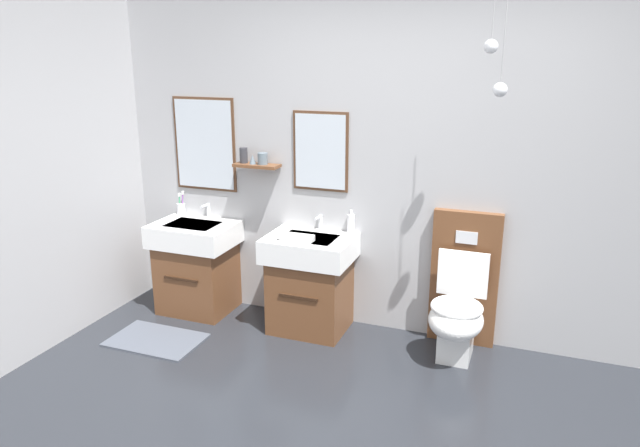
{
  "coord_description": "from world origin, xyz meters",
  "views": [
    {
      "loc": [
        0.88,
        -2.44,
        2.08
      ],
      "look_at": [
        -0.58,
        1.4,
        0.87
      ],
      "focal_mm": 33.12,
      "sensor_mm": 36.0,
      "label": 1
    }
  ],
  "objects": [
    {
      "name": "wall_back",
      "position": [
        -0.01,
        1.74,
        1.26
      ],
      "size": [
        4.9,
        0.58,
        2.52
      ],
      "color": "#A8A8AA",
      "rests_on": "ground"
    },
    {
      "name": "bath_mat",
      "position": [
        -1.68,
        0.84,
        0.01
      ],
      "size": [
        0.68,
        0.44,
        0.01
      ],
      "primitive_type": "cube",
      "color": "#474C56",
      "rests_on": "ground"
    },
    {
      "name": "vanity_sink_left",
      "position": [
        -1.68,
        1.45,
        0.4
      ],
      "size": [
        0.65,
        0.52,
        0.75
      ],
      "color": "brown",
      "rests_on": "ground"
    },
    {
      "name": "tap_on_left_sink",
      "position": [
        -1.68,
        1.65,
        0.82
      ],
      "size": [
        0.03,
        0.13,
        0.11
      ],
      "color": "silver",
      "rests_on": "vanity_sink_left"
    },
    {
      "name": "vanity_sink_right",
      "position": [
        -0.68,
        1.45,
        0.4
      ],
      "size": [
        0.65,
        0.52,
        0.75
      ],
      "color": "brown",
      "rests_on": "ground"
    },
    {
      "name": "tap_on_right_sink",
      "position": [
        -0.68,
        1.65,
        0.82
      ],
      "size": [
        0.03,
        0.13,
        0.11
      ],
      "color": "silver",
      "rests_on": "vanity_sink_right"
    },
    {
      "name": "toilet",
      "position": [
        0.44,
        1.48,
        0.38
      ],
      "size": [
        0.48,
        0.62,
        1.0
      ],
      "color": "brown",
      "rests_on": "ground"
    },
    {
      "name": "toothbrush_cup",
      "position": [
        -1.93,
        1.64,
        0.8
      ],
      "size": [
        0.07,
        0.07,
        0.2
      ],
      "color": "silver",
      "rests_on": "vanity_sink_left"
    },
    {
      "name": "soap_dispenser",
      "position": [
        -0.43,
        1.65,
        0.83
      ],
      "size": [
        0.06,
        0.06,
        0.18
      ],
      "color": "white",
      "rests_on": "vanity_sink_right"
    },
    {
      "name": "folded_hand_towel",
      "position": [
        -0.72,
        1.29,
        0.77
      ],
      "size": [
        0.22,
        0.16,
        0.04
      ],
      "primitive_type": "cube",
      "color": "white",
      "rests_on": "vanity_sink_right"
    }
  ]
}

